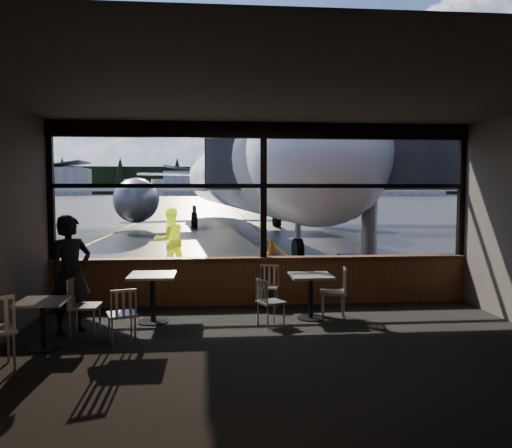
{
  "coord_description": "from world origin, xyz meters",
  "views": [
    {
      "loc": [
        -0.97,
        -9.51,
        2.24
      ],
      "look_at": [
        -0.05,
        1.0,
        1.5
      ],
      "focal_mm": 35.0,
      "sensor_mm": 36.0,
      "label": 1
    }
  ],
  "objects": [
    {
      "name": "ceiling",
      "position": [
        0.0,
        -3.0,
        3.5
      ],
      "size": [
        8.0,
        6.0,
        0.04
      ],
      "primitive_type": "cube",
      "color": "#38332D",
      "rests_on": "ground"
    },
    {
      "name": "passenger",
      "position": [
        -3.17,
        -1.63,
        0.92
      ],
      "size": [
        0.79,
        0.78,
        1.84
      ],
      "primitive_type": "imported",
      "rotation": [
        0.0,
        0.0,
        0.76
      ],
      "color": "black",
      "rests_on": "carpet_floor"
    },
    {
      "name": "window_transom",
      "position": [
        0.0,
        0.0,
        2.3
      ],
      "size": [
        8.0,
        0.1,
        0.08
      ],
      "primitive_type": "cube",
      "color": "black",
      "rests_on": "ground"
    },
    {
      "name": "ground_plane",
      "position": [
        0.0,
        120.0,
        0.0
      ],
      "size": [
        520.0,
        520.0,
        0.0
      ],
      "primitive_type": "plane",
      "color": "black",
      "rests_on": "ground"
    },
    {
      "name": "airliner",
      "position": [
        0.53,
        19.01,
        5.92
      ],
      "size": [
        35.79,
        41.62,
        11.85
      ],
      "primitive_type": null,
      "rotation": [
        0.0,
        0.0,
        0.09
      ],
      "color": "white",
      "rests_on": "ground_plane"
    },
    {
      "name": "cone_nose",
      "position": [
        1.08,
        7.73,
        0.26
      ],
      "size": [
        0.37,
        0.37,
        0.51
      ],
      "primitive_type": "cone",
      "color": "orange",
      "rests_on": "ground_plane"
    },
    {
      "name": "fuel_tank_c",
      "position": [
        -10.0,
        182.0,
        3.0
      ],
      "size": [
        8.0,
        8.0,
        6.0
      ],
      "primitive_type": "cylinder",
      "color": "silver",
      "rests_on": "ground_plane"
    },
    {
      "name": "chair_mid_w",
      "position": [
        -2.91,
        -1.85,
        0.45
      ],
      "size": [
        0.5,
        0.5,
        0.91
      ],
      "primitive_type": null,
      "rotation": [
        0.0,
        0.0,
        -1.59
      ],
      "color": "#AFAA9E",
      "rests_on": "carpet_floor"
    },
    {
      "name": "cafe_table_near",
      "position": [
        0.7,
        -1.16,
        0.39
      ],
      "size": [
        0.71,
        0.71,
        0.78
      ],
      "primitive_type": null,
      "color": "gray",
      "rests_on": "carpet_floor"
    },
    {
      "name": "window_header",
      "position": [
        0.0,
        0.0,
        3.35
      ],
      "size": [
        8.0,
        0.18,
        0.3
      ],
      "primitive_type": "cube",
      "color": "black",
      "rests_on": "ground"
    },
    {
      "name": "carpet_floor",
      "position": [
        0.0,
        -3.0,
        0.01
      ],
      "size": [
        8.0,
        6.0,
        0.01
      ],
      "primitive_type": "cube",
      "color": "black",
      "rests_on": "ground"
    },
    {
      "name": "wall_back",
      "position": [
        0.0,
        -6.0,
        1.75
      ],
      "size": [
        8.0,
        0.04,
        3.5
      ],
      "primitive_type": "cube",
      "color": "#4C433D",
      "rests_on": "ground"
    },
    {
      "name": "hangar_mid",
      "position": [
        0.0,
        185.0,
        5.0
      ],
      "size": [
        38.0,
        15.0,
        10.0
      ],
      "primitive_type": null,
      "color": "silver",
      "rests_on": "ground_plane"
    },
    {
      "name": "hangar_left",
      "position": [
        -70.0,
        180.0,
        5.5
      ],
      "size": [
        45.0,
        18.0,
        11.0
      ],
      "primitive_type": null,
      "color": "silver",
      "rests_on": "ground_plane"
    },
    {
      "name": "cafe_table_mid",
      "position": [
        -1.98,
        -1.18,
        0.41
      ],
      "size": [
        0.75,
        0.75,
        0.83
      ],
      "primitive_type": null,
      "color": "gray",
      "rests_on": "carpet_floor"
    },
    {
      "name": "hangar_right",
      "position": [
        60.0,
        178.0,
        6.0
      ],
      "size": [
        50.0,
        20.0,
        12.0
      ],
      "primitive_type": null,
      "color": "silver",
      "rests_on": "ground_plane"
    },
    {
      "name": "chair_near_n",
      "position": [
        0.05,
        -0.4,
        0.41
      ],
      "size": [
        0.56,
        0.56,
        0.83
      ],
      "primitive_type": null,
      "rotation": [
        0.0,
        0.0,
        2.87
      ],
      "color": "beige",
      "rests_on": "carpet_floor"
    },
    {
      "name": "chair_near_w",
      "position": [
        -0.04,
        -1.58,
        0.4
      ],
      "size": [
        0.58,
        0.58,
        0.8
      ],
      "primitive_type": null,
      "rotation": [
        0.0,
        0.0,
        -1.14
      ],
      "color": "#A9A599",
      "rests_on": "carpet_floor"
    },
    {
      "name": "mullion_left",
      "position": [
        -3.95,
        0.0,
        2.2
      ],
      "size": [
        0.12,
        0.12,
        2.6
      ],
      "primitive_type": "cube",
      "color": "black",
      "rests_on": "ground"
    },
    {
      "name": "mullion_centre",
      "position": [
        0.0,
        0.0,
        2.2
      ],
      "size": [
        0.12,
        0.12,
        2.6
      ],
      "primitive_type": "cube",
      "color": "black",
      "rests_on": "ground"
    },
    {
      "name": "jet_bridge",
      "position": [
        3.6,
        5.5,
        2.53
      ],
      "size": [
        9.48,
        11.58,
        5.05
      ],
      "primitive_type": null,
      "color": "#29292B",
      "rests_on": "ground_plane"
    },
    {
      "name": "chair_mid_s",
      "position": [
        -2.29,
        -2.24,
        0.42
      ],
      "size": [
        0.58,
        0.58,
        0.83
      ],
      "primitive_type": null,
      "rotation": [
        0.0,
        0.0,
        0.33
      ],
      "color": "#B5AFA3",
      "rests_on": "carpet_floor"
    },
    {
      "name": "ground_crew",
      "position": [
        -2.11,
        3.85,
        0.87
      ],
      "size": [
        1.05,
        0.97,
        1.75
      ],
      "primitive_type": "imported",
      "rotation": [
        0.0,
        0.0,
        3.6
      ],
      "color": "#BFF219",
      "rests_on": "ground_plane"
    },
    {
      "name": "treeline",
      "position": [
        0.0,
        210.0,
        6.0
      ],
      "size": [
        360.0,
        3.0,
        12.0
      ],
      "primitive_type": "cube",
      "color": "black",
      "rests_on": "ground_plane"
    },
    {
      "name": "fuel_tank_a",
      "position": [
        -30.0,
        182.0,
        3.0
      ],
      "size": [
        8.0,
        8.0,
        6.0
      ],
      "primitive_type": "cylinder",
      "color": "silver",
      "rests_on": "ground_plane"
    },
    {
      "name": "mullion_right",
      "position": [
        3.95,
        0.0,
        2.2
      ],
      "size": [
        0.12,
        0.12,
        2.6
      ],
      "primitive_type": "cube",
      "color": "black",
      "rests_on": "ground"
    },
    {
      "name": "fuel_tank_b",
      "position": [
        -20.0,
        182.0,
        3.0
      ],
      "size": [
        8.0,
        8.0,
        6.0
      ],
      "primitive_type": "cylinder",
      "color": "silver",
      "rests_on": "ground_plane"
    },
    {
      "name": "cafe_table_left",
      "position": [
        -3.33,
        -2.45,
        0.35
      ],
      "size": [
        0.64,
        0.64,
        0.7
      ],
      "primitive_type": null,
      "color": "gray",
      "rests_on": "carpet_floor"
    },
    {
      "name": "window_sill",
      "position": [
        0.0,
        0.0,
        0.45
      ],
      "size": [
        8.0,
        0.28,
        0.9
      ],
      "primitive_type": "cube",
      "color": "#4F2918",
      "rests_on": "ground"
    },
    {
      "name": "chair_near_e",
      "position": [
        1.09,
        -1.16,
        0.45
      ],
      "size": [
        0.56,
        0.56,
        0.9
      ],
      "primitive_type": null,
      "rotation": [
        0.0,
        0.0,
        1.4
      ],
      "color": "#AAA59A",
      "rests_on": "carpet_floor"
    }
  ]
}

